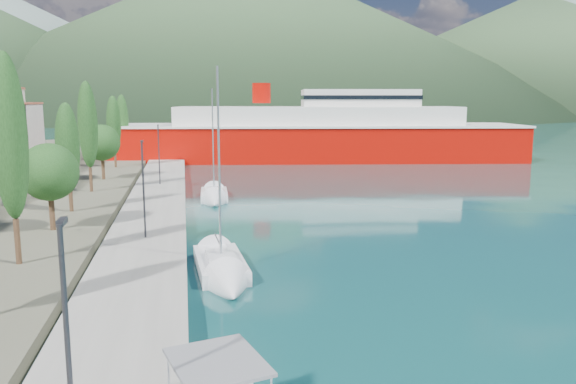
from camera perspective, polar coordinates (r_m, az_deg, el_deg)
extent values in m
plane|color=#114445|center=(141.23, -7.88, 5.46)|extent=(1400.00, 1400.00, 0.00)
cube|color=gray|center=(47.68, -13.38, -1.70)|extent=(5.00, 88.00, 0.80)
cone|color=slate|center=(710.68, -3.56, 15.83)|extent=(760.00, 760.00, 180.00)
cone|color=slate|center=(755.57, 24.60, 13.11)|extent=(640.00, 640.00, 140.00)
cone|color=#334E2E|center=(426.06, -4.32, 15.80)|extent=(480.00, 480.00, 115.00)
cone|color=#334E2E|center=(482.58, 23.69, 12.81)|extent=(420.00, 420.00, 90.00)
cube|color=beige|center=(90.58, -26.99, 5.40)|extent=(9.00, 10.00, 8.00)
cube|color=#9E5138|center=(90.46, -27.19, 8.02)|extent=(9.20, 10.20, 0.30)
cylinder|color=#47301E|center=(33.04, -25.78, -4.55)|extent=(0.30, 0.30, 2.44)
ellipsoid|color=#20481B|center=(32.25, -26.48, 5.06)|extent=(1.80, 1.80, 8.64)
cylinder|color=#47301E|center=(40.66, -22.85, -1.92)|extent=(0.36, 0.36, 2.39)
sphere|color=#20481B|center=(40.26, -23.10, 1.88)|extent=(3.82, 3.82, 3.82)
cylinder|color=#47301E|center=(46.94, -21.18, -0.73)|extent=(0.30, 0.30, 1.86)
ellipsoid|color=#20481B|center=(46.43, -21.49, 4.41)|extent=(1.80, 1.80, 6.58)
cylinder|color=#47301E|center=(56.49, -19.39, 1.20)|extent=(0.30, 0.30, 2.28)
ellipsoid|color=#20481B|center=(56.04, -19.68, 6.46)|extent=(1.80, 1.80, 8.09)
cylinder|color=#47301E|center=(64.79, -18.27, 2.32)|extent=(0.36, 0.36, 2.46)
sphere|color=#20481B|center=(64.53, -18.39, 4.79)|extent=(3.94, 3.94, 3.94)
cylinder|color=#47301E|center=(76.06, -17.13, 3.18)|extent=(0.30, 0.30, 2.02)
ellipsoid|color=#20481B|center=(75.74, -17.29, 6.63)|extent=(1.80, 1.80, 7.15)
cylinder|color=#47301E|center=(86.36, -16.35, 3.92)|extent=(0.30, 0.30, 2.07)
ellipsoid|color=#20481B|center=(86.08, -16.50, 7.03)|extent=(1.80, 1.80, 7.33)
cylinder|color=#2D2D33|center=(13.34, -21.39, -15.74)|extent=(0.12, 0.12, 6.00)
cube|color=#2D2D33|center=(12.65, -21.98, -2.80)|extent=(0.15, 0.50, 0.12)
cylinder|color=#2D2D33|center=(35.82, -14.46, 0.18)|extent=(0.12, 0.12, 6.00)
cube|color=#2D2D33|center=(35.73, -14.63, 5.00)|extent=(0.15, 0.50, 0.12)
cylinder|color=#2D2D33|center=(58.58, -12.97, 3.69)|extent=(0.12, 0.12, 6.00)
cube|color=#2D2D33|center=(58.62, -13.07, 6.64)|extent=(0.15, 0.50, 0.12)
cube|color=slate|center=(15.49, -7.20, -16.75)|extent=(2.89, 3.19, 0.10)
cube|color=silver|center=(31.34, -6.90, -7.51)|extent=(2.82, 6.21, 0.97)
cube|color=silver|center=(30.77, -6.83, -6.56)|extent=(1.62, 2.51, 0.38)
cylinder|color=silver|center=(29.80, -7.01, 2.69)|extent=(0.12, 0.12, 10.28)
cone|color=silver|center=(27.65, -5.93, -9.80)|extent=(2.64, 2.97, 2.49)
cube|color=silver|center=(53.94, -7.51, -0.40)|extent=(2.71, 5.72, 0.96)
cube|color=silver|center=(53.47, -7.52, 0.21)|extent=(1.58, 2.31, 0.37)
cylinder|color=silver|center=(52.94, -7.63, 5.18)|extent=(0.12, 0.12, 9.62)
cone|color=silver|center=(50.40, -7.48, -1.09)|extent=(2.58, 2.73, 2.46)
cube|color=#AE0A03|center=(88.16, 2.96, 4.80)|extent=(63.76, 22.04, 6.04)
cube|color=silver|center=(87.98, 2.98, 6.76)|extent=(64.25, 22.49, 0.32)
cube|color=silver|center=(87.93, 2.98, 7.61)|extent=(44.27, 17.00, 3.23)
cube|color=silver|center=(88.68, 7.22, 9.44)|extent=(18.50, 10.52, 2.59)
cylinder|color=#AE0A03|center=(87.58, -2.72, 10.00)|extent=(2.80, 2.80, 3.02)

